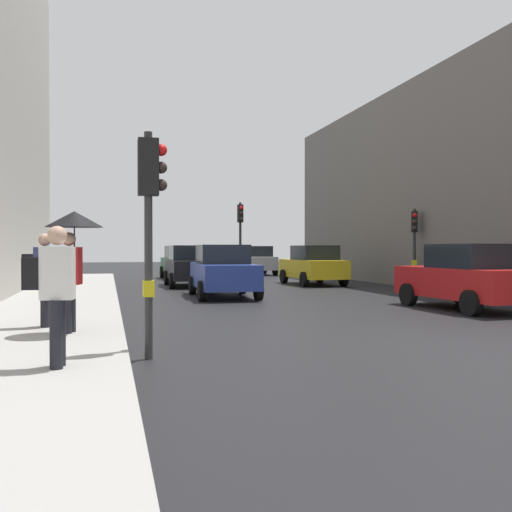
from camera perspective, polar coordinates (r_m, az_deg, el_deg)
The scene contains 14 objects.
ground_plane at distance 10.92m, azimuth 21.10°, elevation -7.97°, with size 120.00×120.00×0.00m, color black.
sidewalk_kerb at distance 14.94m, azimuth -19.27°, elevation -5.29°, with size 3.17×40.00×0.16m, color #A8A5A0.
traffic_light_mid_street at distance 24.22m, azimuth 15.23°, elevation 2.11°, with size 0.34×0.45×3.22m.
traffic_light_far_median at distance 27.59m, azimuth -1.54°, elevation 2.81°, with size 0.24×0.43×3.80m.
traffic_light_near_left at distance 8.81m, azimuth -10.32°, elevation 5.16°, with size 0.43×0.24×3.37m.
car_dark_suv at distance 25.31m, azimuth -6.45°, elevation -0.96°, with size 2.07×4.23×1.76m.
car_red_sedan at distance 16.58m, azimuth 19.95°, elevation -1.93°, with size 2.25×4.32×1.76m.
car_green_estate at distance 31.41m, azimuth -7.22°, elevation -0.62°, with size 2.14×4.26×1.76m.
car_silver_hatchback at distance 36.06m, azimuth -0.02°, elevation -0.43°, with size 2.09×4.24×1.76m.
car_yellow_taxi at distance 26.25m, azimuth 5.60°, elevation -0.90°, with size 2.12×4.25×1.76m.
car_blue_van at distance 19.67m, azimuth -3.23°, elevation -1.46°, with size 2.12×4.25×1.76m.
pedestrian_with_umbrella at distance 10.73m, azimuth -17.49°, elevation 1.75°, with size 1.00×1.00×2.14m.
pedestrian_with_grey_backpack at distance 11.73m, azimuth -20.15°, elevation -1.66°, with size 0.61×0.36×1.77m.
pedestrian_with_black_backpack at distance 7.70m, azimuth -19.17°, elevation -2.92°, with size 0.62×0.36×1.77m.
Camera 1 is at (-6.26, -8.80, 1.66)m, focal length 40.91 mm.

